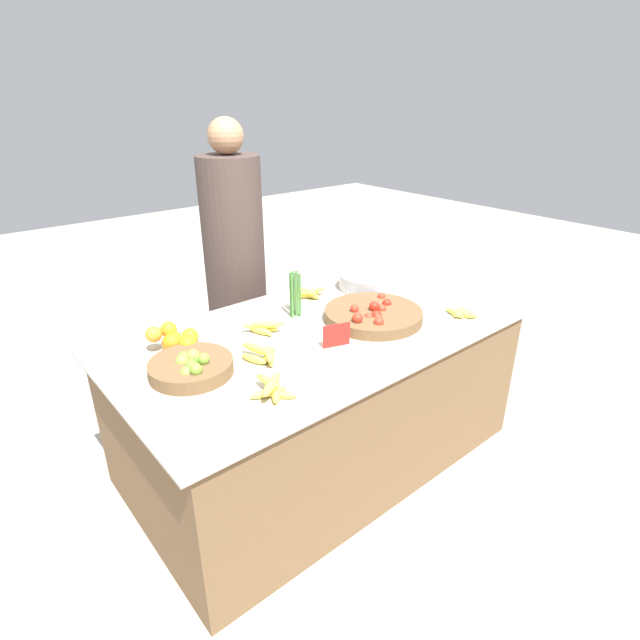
{
  "coord_description": "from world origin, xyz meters",
  "views": [
    {
      "loc": [
        -1.31,
        -1.57,
        1.68
      ],
      "look_at": [
        0.0,
        0.0,
        0.75
      ],
      "focal_mm": 28.0,
      "sensor_mm": 36.0,
      "label": 1
    }
  ],
  "objects_px": {
    "price_sign": "(336,335)",
    "vendor_person": "(236,272)",
    "tomato_basket": "(374,315)",
    "metal_bowl": "(368,281)",
    "lime_bowl": "(191,367)"
  },
  "relations": [
    {
      "from": "price_sign",
      "to": "vendor_person",
      "type": "height_order",
      "value": "vendor_person"
    },
    {
      "from": "tomato_basket",
      "to": "metal_bowl",
      "type": "height_order",
      "value": "tomato_basket"
    },
    {
      "from": "tomato_basket",
      "to": "metal_bowl",
      "type": "distance_m",
      "value": 0.42
    },
    {
      "from": "metal_bowl",
      "to": "vendor_person",
      "type": "relative_size",
      "value": 0.2
    },
    {
      "from": "tomato_basket",
      "to": "price_sign",
      "type": "bearing_deg",
      "value": -164.66
    },
    {
      "from": "lime_bowl",
      "to": "price_sign",
      "type": "relative_size",
      "value": 2.71
    },
    {
      "from": "metal_bowl",
      "to": "vendor_person",
      "type": "height_order",
      "value": "vendor_person"
    },
    {
      "from": "lime_bowl",
      "to": "tomato_basket",
      "type": "distance_m",
      "value": 0.9
    },
    {
      "from": "price_sign",
      "to": "vendor_person",
      "type": "bearing_deg",
      "value": 99.99
    },
    {
      "from": "tomato_basket",
      "to": "vendor_person",
      "type": "xyz_separation_m",
      "value": [
        -0.17,
        0.97,
        -0.01
      ]
    },
    {
      "from": "lime_bowl",
      "to": "metal_bowl",
      "type": "xyz_separation_m",
      "value": [
        1.17,
        0.22,
        0.01
      ]
    },
    {
      "from": "tomato_basket",
      "to": "metal_bowl",
      "type": "xyz_separation_m",
      "value": [
        0.28,
        0.31,
        0.01
      ]
    },
    {
      "from": "vendor_person",
      "to": "tomato_basket",
      "type": "bearing_deg",
      "value": -80.28
    },
    {
      "from": "lime_bowl",
      "to": "metal_bowl",
      "type": "bearing_deg",
      "value": 10.57
    },
    {
      "from": "metal_bowl",
      "to": "price_sign",
      "type": "xyz_separation_m",
      "value": [
        -0.59,
        -0.4,
        0.01
      ]
    }
  ]
}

